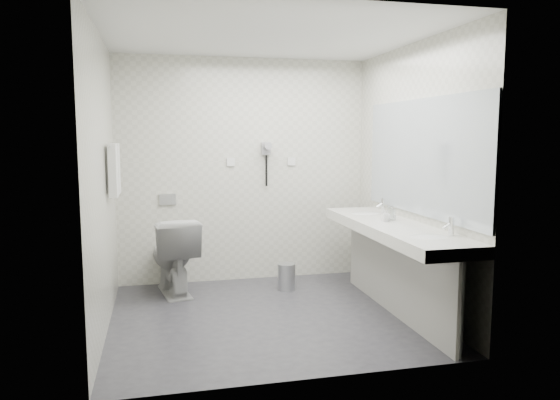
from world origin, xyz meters
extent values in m
plane|color=#2E2D33|center=(0.00, 0.00, 0.00)|extent=(2.80, 2.80, 0.00)
plane|color=silver|center=(0.00, 0.00, 2.50)|extent=(2.80, 2.80, 0.00)
plane|color=beige|center=(0.00, 1.30, 1.25)|extent=(2.80, 0.00, 2.80)
plane|color=beige|center=(0.00, -1.30, 1.25)|extent=(2.80, 0.00, 2.80)
plane|color=beige|center=(-1.40, 0.00, 1.25)|extent=(0.00, 2.60, 2.60)
plane|color=beige|center=(1.40, 0.00, 1.25)|extent=(0.00, 2.60, 2.60)
cube|color=silver|center=(1.12, -0.20, 0.80)|extent=(0.55, 2.20, 0.10)
cube|color=#98968F|center=(1.15, -0.20, 0.38)|extent=(0.03, 2.15, 0.75)
cylinder|color=silver|center=(1.18, -1.24, 0.38)|extent=(0.06, 0.06, 0.75)
cylinder|color=silver|center=(1.18, 0.84, 0.38)|extent=(0.06, 0.06, 0.75)
cube|color=#B2BCC6|center=(1.39, -0.20, 1.45)|extent=(0.02, 2.20, 1.05)
ellipsoid|color=silver|center=(1.12, -0.85, 0.83)|extent=(0.40, 0.31, 0.05)
ellipsoid|color=silver|center=(1.12, 0.45, 0.83)|extent=(0.40, 0.31, 0.05)
cylinder|color=silver|center=(1.32, -0.85, 0.92)|extent=(0.04, 0.04, 0.15)
cylinder|color=silver|center=(1.32, 0.45, 0.92)|extent=(0.04, 0.04, 0.15)
imported|color=silver|center=(1.09, -0.10, 0.90)|extent=(0.06, 0.06, 0.11)
imported|color=silver|center=(1.13, -0.06, 0.90)|extent=(0.11, 0.11, 0.10)
cylinder|color=silver|center=(1.21, -0.01, 0.90)|extent=(0.06, 0.06, 0.10)
cylinder|color=silver|center=(1.27, 0.18, 0.90)|extent=(0.07, 0.07, 0.11)
imported|color=silver|center=(-0.82, 0.93, 0.40)|extent=(0.58, 0.86, 0.81)
cube|color=#B2B5BA|center=(-0.85, 1.29, 0.95)|extent=(0.18, 0.02, 0.12)
cylinder|color=#B2B5BA|center=(0.37, 0.78, 0.13)|extent=(0.25, 0.25, 0.27)
cylinder|color=#B2B5BA|center=(0.37, 0.78, 0.28)|extent=(0.19, 0.19, 0.02)
cylinder|color=silver|center=(-1.35, 0.55, 1.55)|extent=(0.02, 0.62, 0.02)
cube|color=silver|center=(-1.34, 0.41, 1.33)|extent=(0.07, 0.24, 0.48)
cube|color=silver|center=(-1.34, 0.69, 1.33)|extent=(0.07, 0.24, 0.48)
cube|color=gray|center=(0.25, 1.27, 1.50)|extent=(0.10, 0.04, 0.14)
cylinder|color=gray|center=(0.25, 1.20, 1.53)|extent=(0.08, 0.14, 0.08)
cylinder|color=black|center=(0.25, 1.26, 1.25)|extent=(0.02, 0.02, 0.35)
cube|color=silver|center=(-0.15, 1.29, 1.35)|extent=(0.09, 0.02, 0.09)
cube|color=silver|center=(0.55, 1.29, 1.35)|extent=(0.09, 0.02, 0.09)
camera|label=1|loc=(-0.95, -4.56, 1.64)|focal=33.74mm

